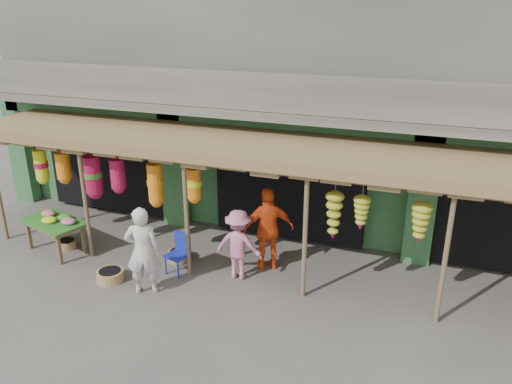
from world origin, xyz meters
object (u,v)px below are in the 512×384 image
(person_vendor, at_px, (269,229))
(flower_table, at_px, (55,222))
(blue_chair, at_px, (179,251))
(person_shopper, at_px, (238,245))
(person_front, at_px, (143,251))

(person_vendor, bearing_deg, flower_table, -19.46)
(blue_chair, bearing_deg, person_shopper, 22.63)
(blue_chair, height_order, person_front, person_front)
(flower_table, bearing_deg, person_front, 0.92)
(person_front, bearing_deg, flower_table, -40.46)
(flower_table, xyz_separation_m, person_front, (2.85, -0.84, 0.19))
(person_vendor, bearing_deg, person_front, 11.04)
(person_front, distance_m, person_vendor, 2.65)
(blue_chair, height_order, person_vendor, person_vendor)
(flower_table, bearing_deg, person_shopper, 21.54)
(person_shopper, bearing_deg, person_front, 34.38)
(person_shopper, bearing_deg, flower_table, 1.59)
(person_vendor, relative_size, person_shopper, 1.22)
(person_vendor, height_order, person_shopper, person_vendor)
(person_front, relative_size, person_shopper, 1.20)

